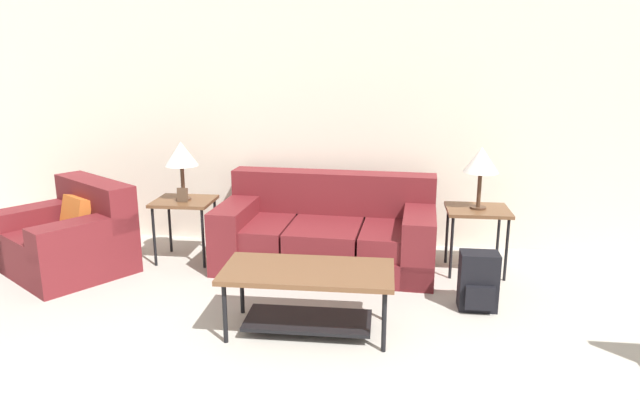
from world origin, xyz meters
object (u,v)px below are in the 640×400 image
(side_table_left, at_px, (184,206))
(table_lamp_left, at_px, (181,155))
(side_table_right, at_px, (477,215))
(backpack, at_px, (478,282))
(coffee_table, at_px, (308,286))
(table_lamp_right, at_px, (481,161))
(armchair, at_px, (71,239))
(couch, at_px, (327,234))

(side_table_left, xyz_separation_m, table_lamp_left, (-0.00, 0.00, 0.49))
(side_table_right, relative_size, backpack, 1.30)
(coffee_table, relative_size, side_table_left, 2.02)
(table_lamp_right, height_order, backpack, table_lamp_right)
(table_lamp_right, xyz_separation_m, backpack, (-0.09, -0.81, -0.80))
(side_table_right, bearing_deg, coffee_table, -135.50)
(side_table_right, distance_m, table_lamp_right, 0.49)
(side_table_left, xyz_separation_m, table_lamp_right, (2.70, 0.00, 0.49))
(coffee_table, bearing_deg, side_table_right, 44.50)
(backpack, bearing_deg, side_table_right, 83.57)
(coffee_table, height_order, side_table_right, side_table_right)
(armchair, relative_size, side_table_left, 2.30)
(couch, height_order, side_table_right, couch)
(coffee_table, bearing_deg, backpack, 22.18)
(side_table_left, bearing_deg, armchair, -157.97)
(side_table_left, relative_size, side_table_right, 1.00)
(coffee_table, height_order, backpack, coffee_table)
(armchair, distance_m, side_table_right, 3.68)
(side_table_left, relative_size, table_lamp_right, 1.08)
(side_table_left, xyz_separation_m, side_table_right, (2.70, 0.00, 0.00))
(side_table_left, height_order, side_table_right, same)
(table_lamp_left, distance_m, backpack, 2.85)
(coffee_table, bearing_deg, side_table_left, 135.82)
(armchair, height_order, backpack, armchair)
(table_lamp_left, xyz_separation_m, backpack, (2.61, -0.81, -0.80))
(backpack, bearing_deg, coffee_table, -157.82)
(couch, distance_m, coffee_table, 1.36)
(armchair, height_order, side_table_right, armchair)
(couch, relative_size, table_lamp_right, 3.70)
(couch, height_order, side_table_left, couch)
(coffee_table, bearing_deg, table_lamp_left, 135.82)
(couch, xyz_separation_m, side_table_right, (1.35, -0.04, 0.24))
(table_lamp_right, bearing_deg, side_table_left, -180.00)
(armchair, relative_size, table_lamp_left, 2.49)
(armchair, xyz_separation_m, table_lamp_left, (0.95, 0.38, 0.73))
(table_lamp_left, bearing_deg, table_lamp_right, 0.00)
(coffee_table, xyz_separation_m, backpack, (1.25, 0.51, -0.12))
(table_lamp_left, relative_size, backpack, 1.20)
(couch, bearing_deg, table_lamp_left, -178.19)
(backpack, bearing_deg, side_table_left, 162.77)
(coffee_table, distance_m, side_table_left, 1.90)
(couch, bearing_deg, side_table_left, -178.19)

